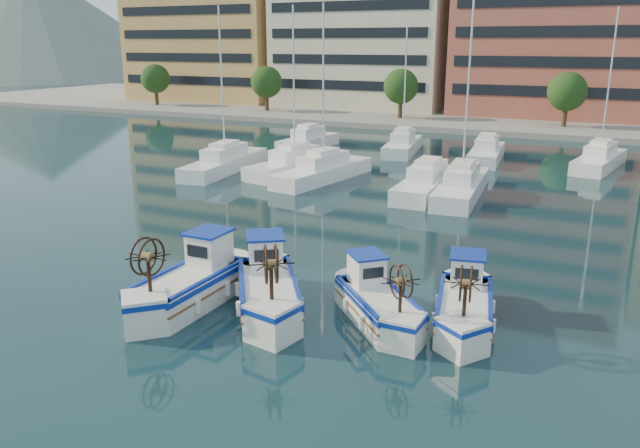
{
  "coord_description": "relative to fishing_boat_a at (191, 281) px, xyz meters",
  "views": [
    {
      "loc": [
        9.76,
        -16.57,
        9.08
      ],
      "look_at": [
        -1.61,
        6.77,
        1.5
      ],
      "focal_mm": 35.0,
      "sensor_mm": 36.0,
      "label": 1
    }
  ],
  "objects": [
    {
      "name": "waterfront",
      "position": [
        12.74,
        64.9,
        10.25
      ],
      "size": [
        180.0,
        40.0,
        25.6
      ],
      "color": "gray",
      "rests_on": "ground"
    },
    {
      "name": "ground",
      "position": [
        3.51,
        -0.14,
        -0.85
      ],
      "size": [
        300.0,
        300.0,
        0.0
      ],
      "primitive_type": "plane",
      "color": "#183A3E",
      "rests_on": "ground"
    },
    {
      "name": "fishing_boat_b",
      "position": [
        2.69,
        0.82,
        -0.01
      ],
      "size": [
        4.28,
        4.99,
        3.06
      ],
      "rotation": [
        0.0,
        0.0,
        0.6
      ],
      "color": "white",
      "rests_on": "ground"
    },
    {
      "name": "yacht_marina",
      "position": [
        -0.08,
        26.73,
        -0.32
      ],
      "size": [
        37.12,
        22.59,
        11.5
      ],
      "color": "white",
      "rests_on": "ground"
    },
    {
      "name": "fishing_boat_c",
      "position": [
        6.48,
        1.6,
        -0.13
      ],
      "size": [
        4.01,
        4.08,
        2.62
      ],
      "rotation": [
        0.0,
        0.0,
        0.76
      ],
      "color": "white",
      "rests_on": "ground"
    },
    {
      "name": "hill_west",
      "position": [
        -136.49,
        109.86,
        -0.85
      ],
      "size": [
        180.0,
        180.0,
        60.0
      ],
      "primitive_type": "cone",
      "color": "slate",
      "rests_on": "ground"
    },
    {
      "name": "fishing_boat_a",
      "position": [
        0.0,
        0.0,
        0.0
      ],
      "size": [
        2.06,
        4.97,
        3.09
      ],
      "rotation": [
        0.0,
        0.0,
        -0.01
      ],
      "color": "white",
      "rests_on": "ground"
    },
    {
      "name": "fishing_boat_d",
      "position": [
        9.21,
        2.63,
        -0.1
      ],
      "size": [
        2.58,
        4.49,
        2.72
      ],
      "rotation": [
        0.0,
        0.0,
        0.2
      ],
      "color": "white",
      "rests_on": "ground"
    }
  ]
}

